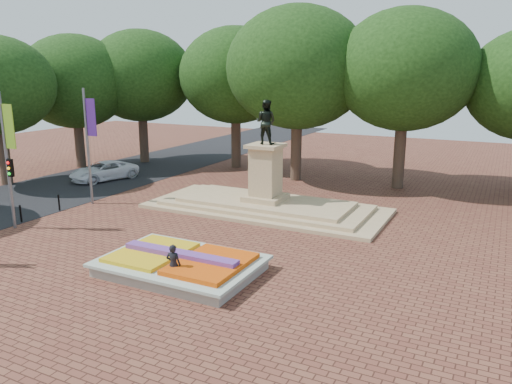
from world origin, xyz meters
TOP-DOWN VIEW (x-y plane):
  - ground at (0.00, 0.00)m, footprint 90.00×90.00m
  - asphalt_street at (-15.00, 5.00)m, footprint 9.00×90.00m
  - flower_bed at (1.03, -2.00)m, footprint 6.30×4.30m
  - monument at (0.00, 8.00)m, footprint 14.00×6.00m
  - tree_row_back at (2.33, 18.00)m, footprint 44.80×8.80m
  - banner_poles at (-10.08, -1.31)m, footprint 0.88×11.17m
  - van at (-14.34, 9.95)m, footprint 3.79×5.48m
  - pedestrian at (1.41, -3.02)m, footprint 0.65×0.50m

SIDE VIEW (x-z plane):
  - ground at x=0.00m, z-range 0.00..0.00m
  - asphalt_street at x=-15.00m, z-range 0.00..0.02m
  - flower_bed at x=1.03m, z-range -0.08..0.83m
  - van at x=-14.34m, z-range 0.00..1.39m
  - pedestrian at x=1.41m, z-range 0.00..1.60m
  - monument at x=0.00m, z-range -2.32..4.09m
  - banner_poles at x=-10.08m, z-range 0.38..7.38m
  - tree_row_back at x=2.33m, z-range 1.46..11.89m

